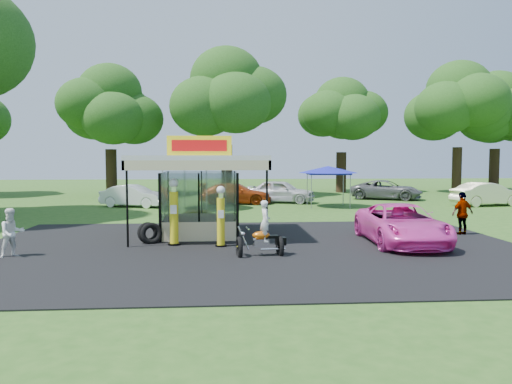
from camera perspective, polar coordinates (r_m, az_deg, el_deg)
ground at (r=16.25m, az=0.13°, el=-7.77°), size 120.00×120.00×0.00m
asphalt_apron at (r=18.20m, az=-0.35°, el=-6.43°), size 20.00×14.00×0.04m
gas_station_kiosk at (r=20.93m, az=-6.38°, el=-0.22°), size 5.40×5.40×4.18m
gas_pump_left at (r=18.81m, az=-9.36°, el=-2.47°), size 0.47×0.47×2.53m
gas_pump_right at (r=18.34m, az=-4.04°, el=-2.99°), size 0.42×0.42×2.27m
motorcycle at (r=16.66m, az=0.84°, el=-4.82°), size 1.69×0.93×1.96m
spare_tires at (r=19.51m, az=-12.06°, el=-4.63°), size 1.07×0.85×0.86m
kiosk_car at (r=23.25m, az=-6.15°, el=-3.03°), size 2.82×1.13×0.96m
pink_sedan at (r=19.76m, az=16.28°, el=-3.57°), size 2.78×5.61×1.53m
spectator_west at (r=18.35m, az=-26.13°, el=-4.22°), size 1.01×0.98×1.64m
spectator_east_b at (r=22.90m, az=22.52°, el=-2.29°), size 1.17×0.76×1.85m
bg_car_a at (r=34.19m, az=-13.76°, el=-0.45°), size 4.72×2.92×1.47m
bg_car_b at (r=35.49m, az=-2.36°, el=-0.17°), size 5.40×3.03×1.48m
bg_car_c at (r=36.30m, az=2.88°, el=0.08°), size 5.29×3.56×1.67m
bg_car_d at (r=40.48m, az=14.71°, el=0.24°), size 5.98×4.67×1.51m
bg_car_e at (r=37.49m, az=24.90°, el=-0.22°), size 5.05×2.48×1.59m
tent_west at (r=32.17m, az=-7.02°, el=3.23°), size 4.58×4.58×3.20m
tent_east at (r=33.61m, az=8.24°, el=2.51°), size 3.90×3.90×2.73m
oak_far_b at (r=45.35m, az=-16.33°, el=8.61°), size 9.31×9.31×11.10m
oak_far_c at (r=43.00m, az=-3.38°, el=10.04°), size 10.48×10.48×12.36m
oak_far_d at (r=47.84m, az=9.77°, el=8.01°), size 8.84×8.84×10.52m
oak_far_e at (r=49.24m, az=22.13°, el=8.58°), size 9.86×9.86×11.74m
oak_far_f at (r=53.15m, az=25.73°, el=7.81°), size 9.32×9.32×11.23m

